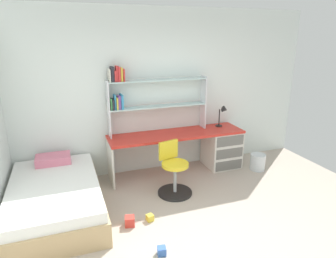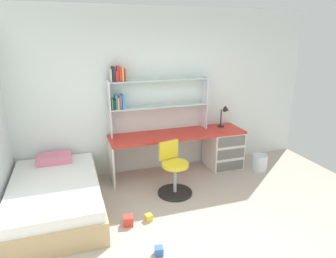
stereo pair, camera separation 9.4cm
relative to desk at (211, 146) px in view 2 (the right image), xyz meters
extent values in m
cube|color=#B2A393|center=(-0.89, -1.99, -0.42)|extent=(5.67, 5.62, 0.02)
cube|color=silver|center=(-0.89, 0.35, 0.96)|extent=(5.67, 0.06, 2.74)
cube|color=red|center=(-0.63, 0.00, 0.29)|extent=(2.31, 0.59, 0.04)
cube|color=silver|center=(0.24, 0.00, -0.07)|extent=(0.57, 0.56, 0.68)
cube|color=silver|center=(-1.77, 0.00, -0.07)|extent=(0.03, 0.53, 0.68)
cube|color=#64625E|center=(0.24, -0.28, -0.29)|extent=(0.51, 0.01, 0.17)
cube|color=#64625E|center=(0.24, -0.28, -0.07)|extent=(0.51, 0.01, 0.17)
cube|color=#64625E|center=(0.24, -0.28, 0.16)|extent=(0.51, 0.01, 0.17)
cube|color=silver|center=(-1.72, 0.18, 0.77)|extent=(0.02, 0.22, 0.91)
cube|color=silver|center=(-0.07, 0.18, 0.77)|extent=(0.02, 0.22, 0.91)
cube|color=silver|center=(-0.90, 0.18, 0.76)|extent=(1.63, 0.22, 0.02)
cube|color=silver|center=(-0.90, 0.18, 1.19)|extent=(1.63, 0.22, 0.02)
cube|color=#4CA559|center=(-1.68, 0.18, 0.85)|extent=(0.02, 0.14, 0.17)
cube|color=#26262D|center=(-1.65, 0.18, 0.85)|extent=(0.02, 0.19, 0.16)
cube|color=#338CBF|center=(-1.62, 0.18, 0.88)|extent=(0.03, 0.14, 0.23)
cube|color=yellow|center=(-1.59, 0.18, 0.86)|extent=(0.02, 0.16, 0.19)
cube|color=purple|center=(-1.55, 0.18, 0.87)|extent=(0.04, 0.14, 0.21)
cube|color=#338CBF|center=(-1.51, 0.18, 0.88)|extent=(0.03, 0.20, 0.23)
cube|color=beige|center=(-1.68, 0.18, 1.30)|extent=(0.02, 0.18, 0.19)
cube|color=#26262D|center=(-1.64, 0.18, 1.32)|extent=(0.04, 0.16, 0.23)
cube|color=red|center=(-1.60, 0.18, 1.29)|extent=(0.02, 0.16, 0.17)
cube|color=red|center=(-1.57, 0.18, 1.32)|extent=(0.03, 0.13, 0.24)
cube|color=red|center=(-1.53, 0.18, 1.31)|extent=(0.03, 0.16, 0.22)
cube|color=yellow|center=(-1.49, 0.18, 1.31)|extent=(0.03, 0.14, 0.21)
cube|color=red|center=(-1.46, 0.18, 1.30)|extent=(0.02, 0.17, 0.19)
cylinder|color=black|center=(0.23, 0.12, 0.32)|extent=(0.12, 0.12, 0.02)
cylinder|color=black|center=(0.23, 0.12, 0.48)|extent=(0.02, 0.02, 0.30)
cone|color=black|center=(0.31, 0.07, 0.63)|extent=(0.12, 0.11, 0.13)
cylinder|color=black|center=(-0.93, -0.69, -0.39)|extent=(0.52, 0.52, 0.03)
cylinder|color=#A5A8AD|center=(-0.93, -0.69, -0.18)|extent=(0.05, 0.05, 0.45)
cylinder|color=yellow|center=(-0.93, -0.69, 0.07)|extent=(0.40, 0.40, 0.05)
cube|color=yellow|center=(-0.97, -0.51, 0.24)|extent=(0.32, 0.11, 0.28)
cube|color=tan|center=(-2.61, -0.64, -0.25)|extent=(1.18, 1.89, 0.31)
cube|color=white|center=(-2.61, -0.64, -0.03)|extent=(1.12, 1.83, 0.14)
cube|color=#D8728C|center=(-2.61, 0.05, 0.10)|extent=(0.50, 0.32, 0.12)
cylinder|color=silver|center=(0.76, -0.39, -0.26)|extent=(0.26, 0.26, 0.29)
cube|color=gold|center=(-1.48, -1.23, -0.36)|extent=(0.10, 0.10, 0.08)
cube|color=#3860B7|center=(-1.54, -1.87, -0.36)|extent=(0.11, 0.11, 0.09)
cube|color=red|center=(-1.75, -1.24, -0.35)|extent=(0.14, 0.14, 0.12)
camera|label=1|loc=(-2.39, -4.44, 1.88)|focal=31.92mm
camera|label=2|loc=(-2.30, -4.47, 1.88)|focal=31.92mm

